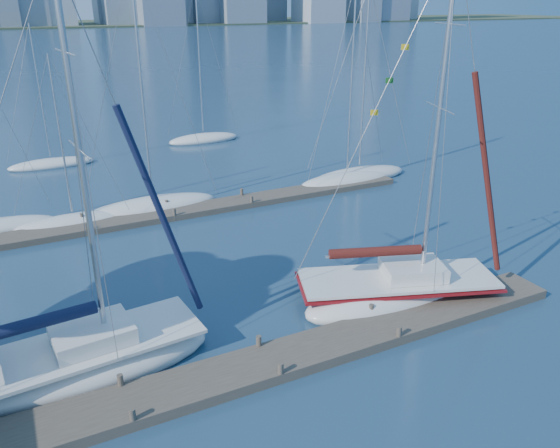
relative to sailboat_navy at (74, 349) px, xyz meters
name	(u,v)px	position (x,y,z in m)	size (l,w,h in m)	color
ground	(269,368)	(6.15, -2.71, -1.03)	(700.00, 700.00, 0.00)	#18344E
near_dock	(269,363)	(6.15, -2.71, -0.83)	(26.00, 2.00, 0.40)	#483F35
far_dock	(187,211)	(8.15, 13.29, -0.85)	(30.00, 1.80, 0.36)	#483F35
far_shore	(6,26)	(6.15, 317.29, -1.03)	(800.00, 100.00, 1.50)	#38472D
sailboat_navy	(74,349)	(0.00, 0.00, 0.00)	(9.67, 3.92, 14.17)	silver
sailboat_maroon	(399,276)	(13.27, -0.78, 0.09)	(9.55, 5.80, 14.90)	silver
bg_boat_1	(74,222)	(1.69, 14.48, -0.82)	(6.73, 3.95, 9.92)	silver
bg_boat_2	(153,206)	(6.46, 14.84, -0.73)	(8.37, 5.45, 14.82)	silver
bg_boat_4	(347,179)	(20.26, 14.02, -0.75)	(7.82, 3.95, 13.98)	silver
bg_boat_5	(359,175)	(21.65, 14.52, -0.75)	(8.10, 4.55, 13.60)	silver
bg_boat_6	(52,164)	(1.75, 28.02, -0.80)	(6.69, 3.10, 10.97)	silver
bg_boat_7	(204,138)	(15.21, 30.52, -0.75)	(6.68, 2.34, 13.86)	silver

